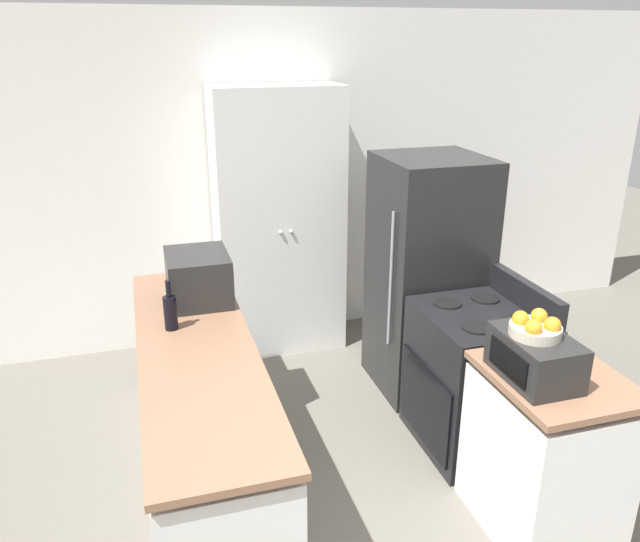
% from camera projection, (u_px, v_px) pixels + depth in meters
% --- Properties ---
extents(wall_back, '(7.00, 0.06, 2.60)m').
position_uv_depth(wall_back, '(269.00, 182.00, 4.99)').
color(wall_back, white).
rests_on(wall_back, ground_plane).
extents(counter_left, '(0.60, 2.28, 0.88)m').
position_uv_depth(counter_left, '(202.00, 421.00, 3.41)').
color(counter_left, silver).
rests_on(counter_left, ground_plane).
extents(counter_right, '(0.60, 0.70, 0.88)m').
position_uv_depth(counter_right, '(545.00, 454.00, 3.13)').
color(counter_right, silver).
rests_on(counter_right, ground_plane).
extents(pantry_cabinet, '(0.97, 0.49, 2.07)m').
position_uv_depth(pantry_cabinet, '(279.00, 223.00, 4.83)').
color(pantry_cabinet, silver).
rests_on(pantry_cabinet, ground_plane).
extents(stove, '(0.66, 0.72, 1.04)m').
position_uv_depth(stove, '(475.00, 378.00, 3.79)').
color(stove, black).
rests_on(stove, ground_plane).
extents(refrigerator, '(0.70, 0.69, 1.67)m').
position_uv_depth(refrigerator, '(427.00, 276.00, 4.33)').
color(refrigerator, black).
rests_on(refrigerator, ground_plane).
extents(microwave, '(0.37, 0.44, 0.30)m').
position_uv_depth(microwave, '(199.00, 277.00, 3.76)').
color(microwave, black).
rests_on(microwave, counter_left).
extents(wine_bottle, '(0.07, 0.07, 0.29)m').
position_uv_depth(wine_bottle, '(170.00, 311.00, 3.40)').
color(wine_bottle, black).
rests_on(wine_bottle, counter_left).
extents(toaster_oven, '(0.29, 0.42, 0.22)m').
position_uv_depth(toaster_oven, '(535.00, 357.00, 2.91)').
color(toaster_oven, black).
rests_on(toaster_oven, counter_right).
extents(fruit_bowl, '(0.24, 0.24, 0.11)m').
position_uv_depth(fruit_bowl, '(536.00, 327.00, 2.86)').
color(fruit_bowl, '#B2A893').
rests_on(fruit_bowl, toaster_oven).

